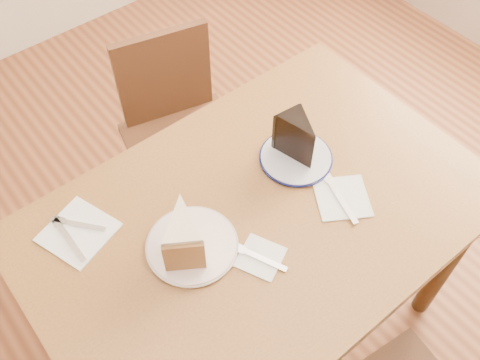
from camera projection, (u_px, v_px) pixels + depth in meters
name	position (u px, v px, depth m)	size (l,w,h in m)	color
ground	(254.00, 324.00, 1.99)	(4.00, 4.00, 0.00)	#4E2614
table	(258.00, 232.00, 1.47)	(1.20, 0.80, 0.75)	#563317
chair_far	(182.00, 134.00, 1.96)	(0.49, 0.49, 0.81)	#361C10
plate_cream	(192.00, 245.00, 1.33)	(0.22, 0.22, 0.01)	white
plate_navy	(296.00, 158.00, 1.49)	(0.20, 0.20, 0.01)	silver
carrot_cake	(183.00, 231.00, 1.28)	(0.09, 0.13, 0.10)	beige
chocolate_cake	(300.00, 141.00, 1.45)	(0.08, 0.12, 0.12)	black
napkin_cream	(260.00, 257.00, 1.31)	(0.10, 0.10, 0.00)	white
napkin_navy	(342.00, 198.00, 1.42)	(0.14, 0.14, 0.00)	white
napkin_spare	(78.00, 232.00, 1.35)	(0.16, 0.16, 0.00)	white
fork_cream	(261.00, 258.00, 1.30)	(0.01, 0.14, 0.00)	silver
knife_navy	(341.00, 199.00, 1.41)	(0.02, 0.17, 0.00)	silver
fork_spare	(80.00, 225.00, 1.36)	(0.01, 0.14, 0.00)	silver
knife_spare	(69.00, 239.00, 1.34)	(0.01, 0.16, 0.00)	silver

